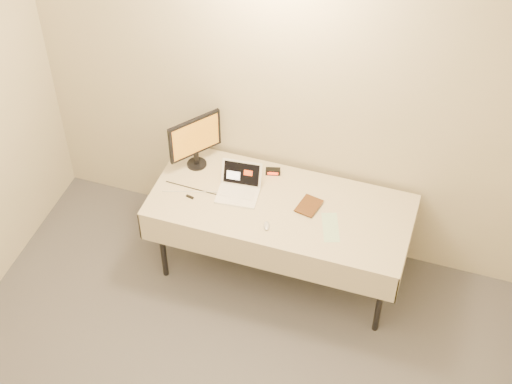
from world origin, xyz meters
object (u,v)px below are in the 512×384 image
(monitor, at_px, (195,139))
(book, at_px, (300,194))
(table, at_px, (281,211))
(laptop, at_px, (239,186))

(monitor, distance_m, book, 0.87)
(table, height_order, laptop, laptop)
(book, bearing_deg, monitor, -178.39)
(table, xyz_separation_m, monitor, (-0.72, 0.21, 0.32))
(table, bearing_deg, laptop, 173.88)
(laptop, relative_size, monitor, 0.74)
(table, distance_m, monitor, 0.81)
(table, relative_size, laptop, 5.82)
(laptop, bearing_deg, book, -3.16)
(table, distance_m, laptop, 0.34)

